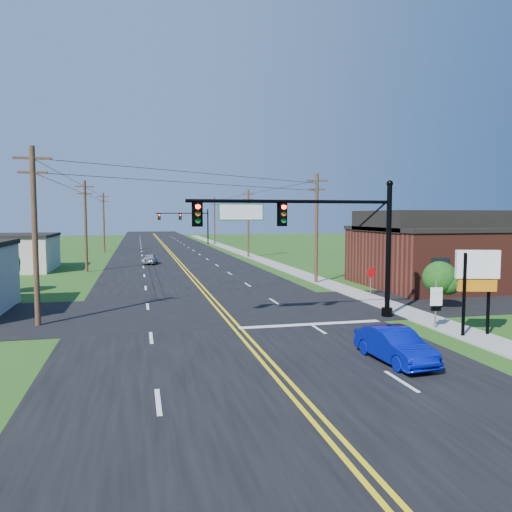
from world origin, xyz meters
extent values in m
plane|color=#244D16|center=(0.00, 0.00, 0.00)|extent=(260.00, 260.00, 0.00)
cube|color=black|center=(0.00, 50.00, 0.02)|extent=(16.00, 220.00, 0.04)
cube|color=black|center=(0.00, 12.00, 0.02)|extent=(70.00, 10.00, 0.04)
cube|color=gray|center=(10.50, 40.00, 0.04)|extent=(2.00, 160.00, 0.08)
cylinder|color=black|center=(8.80, 8.00, 3.60)|extent=(0.28, 0.28, 7.20)
cylinder|color=black|center=(8.80, 8.00, 0.25)|extent=(0.60, 0.60, 0.50)
sphere|color=black|center=(8.80, 8.00, 7.30)|extent=(0.36, 0.36, 0.36)
cylinder|color=black|center=(3.30, 8.00, 6.30)|extent=(11.00, 0.18, 0.18)
cube|color=#055D20|center=(0.60, 8.00, 5.75)|extent=(2.30, 0.06, 0.85)
cylinder|color=black|center=(8.80, 80.00, 3.60)|extent=(0.28, 0.28, 7.20)
cylinder|color=black|center=(8.80, 80.00, 0.25)|extent=(0.60, 0.60, 0.50)
sphere|color=black|center=(8.80, 80.00, 7.30)|extent=(0.36, 0.36, 0.36)
cylinder|color=black|center=(3.80, 80.00, 6.00)|extent=(10.00, 0.18, 0.18)
cube|color=#055D20|center=(0.60, 80.00, 5.45)|extent=(2.30, 0.06, 0.85)
cube|color=#572319|center=(20.00, 18.00, 2.20)|extent=(14.00, 11.00, 4.40)
cube|color=black|center=(20.00, 18.00, 4.55)|extent=(14.20, 11.20, 0.30)
cylinder|color=#392619|center=(-9.50, 10.00, 4.50)|extent=(0.28, 0.28, 9.00)
cube|color=#392619|center=(-9.50, 10.00, 8.40)|extent=(1.80, 0.12, 0.12)
cube|color=#392619|center=(-9.50, 10.00, 7.70)|extent=(1.40, 0.12, 0.12)
cylinder|color=#392619|center=(-9.50, 35.00, 4.50)|extent=(0.28, 0.28, 9.00)
cube|color=#392619|center=(-9.50, 35.00, 8.40)|extent=(1.80, 0.12, 0.12)
cube|color=#392619|center=(-9.50, 35.00, 7.70)|extent=(1.40, 0.12, 0.12)
cylinder|color=#392619|center=(-9.50, 62.00, 4.50)|extent=(0.28, 0.28, 9.00)
cube|color=#392619|center=(-9.50, 62.00, 8.40)|extent=(1.80, 0.12, 0.12)
cube|color=#392619|center=(-9.50, 62.00, 7.70)|extent=(1.40, 0.12, 0.12)
cylinder|color=#392619|center=(9.80, 22.00, 4.50)|extent=(0.28, 0.28, 9.00)
cube|color=#392619|center=(9.80, 22.00, 8.40)|extent=(1.80, 0.12, 0.12)
cube|color=#392619|center=(9.80, 22.00, 7.70)|extent=(1.40, 0.12, 0.12)
cylinder|color=#392619|center=(9.80, 48.00, 4.50)|extent=(0.28, 0.28, 9.00)
cube|color=#392619|center=(9.80, 48.00, 8.40)|extent=(1.80, 0.12, 0.12)
cube|color=#392619|center=(9.80, 48.00, 7.70)|extent=(1.40, 0.12, 0.12)
cylinder|color=#392619|center=(9.80, 78.00, 4.50)|extent=(0.28, 0.28, 9.00)
cube|color=#392619|center=(9.80, 78.00, 8.40)|extent=(1.80, 0.12, 0.12)
cube|color=#392619|center=(9.80, 78.00, 7.70)|extent=(1.40, 0.12, 0.12)
cylinder|color=#392619|center=(16.00, 26.00, 0.92)|extent=(0.24, 0.24, 1.85)
sphere|color=#0F4111|center=(16.00, 26.00, 2.60)|extent=(3.00, 3.00, 3.00)
cylinder|color=#392619|center=(13.00, 9.50, 0.66)|extent=(0.24, 0.24, 1.32)
sphere|color=#0F4111|center=(13.00, 9.50, 1.86)|extent=(2.00, 2.00, 2.00)
cylinder|color=#392619|center=(-14.00, 22.00, 0.77)|extent=(0.24, 0.24, 1.54)
sphere|color=#0F4111|center=(-14.00, 22.00, 2.17)|extent=(2.40, 2.40, 2.40)
imported|color=#07139C|center=(4.89, 0.07, 0.65)|extent=(1.66, 4.03, 1.30)
imported|color=#AEAFB3|center=(-3.18, 41.25, 0.59)|extent=(1.96, 3.68, 1.19)
cylinder|color=slate|center=(9.64, 4.70, 1.21)|extent=(0.09, 0.09, 2.41)
cube|color=white|center=(9.64, 4.67, 1.92)|extent=(0.60, 0.13, 0.33)
cube|color=white|center=(9.64, 4.67, 1.48)|extent=(0.60, 0.13, 0.60)
cube|color=black|center=(9.64, 4.67, 1.04)|extent=(0.49, 0.11, 0.24)
cylinder|color=slate|center=(11.18, 14.82, 0.93)|extent=(0.08, 0.08, 1.86)
cylinder|color=red|center=(11.18, 14.80, 1.64)|extent=(0.69, 0.21, 0.71)
cylinder|color=black|center=(9.96, 3.00, 1.95)|extent=(0.19, 0.19, 3.89)
cylinder|color=black|center=(11.26, 3.00, 1.95)|extent=(0.19, 0.19, 3.89)
cube|color=white|center=(10.61, 3.00, 3.35)|extent=(1.95, 0.79, 1.30)
cube|color=#CC720C|center=(10.61, 3.00, 2.38)|extent=(1.73, 0.70, 0.54)
camera|label=1|loc=(-4.49, -16.73, 5.58)|focal=35.00mm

